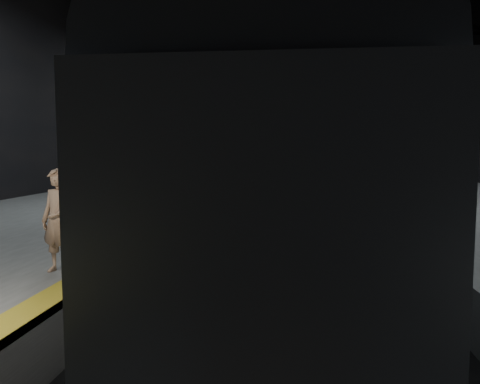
# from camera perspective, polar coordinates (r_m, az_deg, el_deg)

# --- Properties ---
(ground) EXTENTS (44.00, 44.00, 0.00)m
(ground) POSITION_cam_1_polar(r_m,az_deg,el_deg) (16.33, 5.68, -5.86)
(ground) COLOR black
(ground) RESTS_ON ground
(platform_left) EXTENTS (9.00, 43.80, 1.00)m
(platform_left) POSITION_cam_1_polar(r_m,az_deg,el_deg) (17.99, -18.99, -3.47)
(platform_left) COLOR #4F4F4D
(platform_left) RESTS_ON ground
(tactile_strip) EXTENTS (0.50, 43.80, 0.01)m
(tactile_strip) POSITION_cam_1_polar(r_m,az_deg,el_deg) (16.54, -5.63, -2.19)
(tactile_strip) COLOR olive
(tactile_strip) RESTS_ON platform_left
(track) EXTENTS (2.40, 43.00, 0.24)m
(track) POSITION_cam_1_polar(r_m,az_deg,el_deg) (16.32, 5.68, -5.62)
(track) COLOR #3F3328
(track) RESTS_ON ground
(train) EXTENTS (2.78, 18.52, 4.95)m
(train) POSITION_cam_1_polar(r_m,az_deg,el_deg) (12.24, 5.51, 3.47)
(train) COLOR #A6A9AE
(train) RESTS_ON ground
(woman) EXTENTS (0.74, 0.57, 1.81)m
(woman) POSITION_cam_1_polar(r_m,az_deg,el_deg) (8.67, -21.24, -3.28)
(woman) COLOR #9B795F
(woman) RESTS_ON platform_left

